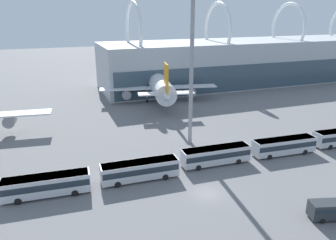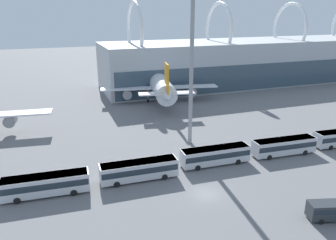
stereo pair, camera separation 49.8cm
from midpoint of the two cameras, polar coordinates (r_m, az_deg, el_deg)
name	(u,v)px [view 2 (the right image)]	position (r m, az deg, el deg)	size (l,w,h in m)	color
ground_plane	(206,194)	(50.24, 6.91, -12.61)	(440.00, 440.00, 0.00)	slate
terminal_building	(253,60)	(128.54, 14.70, 10.01)	(112.09, 25.90, 28.99)	#B2B7BC
airliner_at_gate_far	(159,84)	(97.63, -1.39, 6.34)	(34.40, 38.45, 13.47)	silver
shuttle_bus_0	(46,184)	(51.74, -20.29, -10.37)	(12.56, 3.56, 3.16)	silver
shuttle_bus_1	(139,169)	(52.91, -4.79, -8.53)	(12.50, 3.25, 3.16)	silver
shuttle_bus_2	(215,155)	(58.38, 8.49, -5.97)	(12.50, 3.25, 3.16)	silver
shuttle_bus_3	(284,145)	(65.34, 19.76, -4.18)	(12.55, 3.54, 3.16)	silver
service_van_foreground	(331,209)	(48.82, 26.84, -13.74)	(6.32, 3.66, 2.43)	#2D3338
floodlight_mast	(192,61)	(63.54, 4.36, 10.20)	(2.38, 2.38, 29.31)	gray
lane_stripe_1	(288,152)	(67.33, 20.43, -5.31)	(6.45, 0.25, 0.01)	yellow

